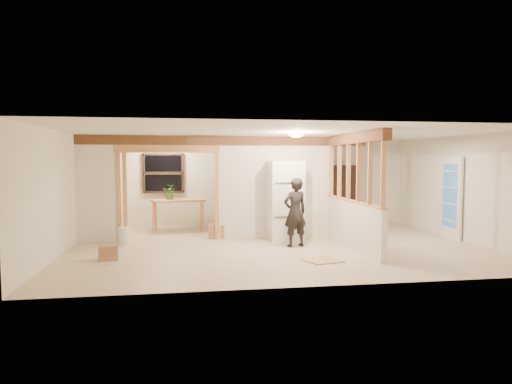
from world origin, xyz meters
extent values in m
cube|color=beige|center=(0.00, 0.00, -0.01)|extent=(9.00, 6.50, 0.01)
cube|color=white|center=(0.00, 0.00, 2.50)|extent=(9.00, 6.50, 0.01)
cube|color=silver|center=(0.00, 3.25, 1.25)|extent=(9.00, 0.01, 2.50)
cube|color=silver|center=(0.00, -3.25, 1.25)|extent=(9.00, 0.01, 2.50)
cube|color=silver|center=(-4.50, 0.00, 1.25)|extent=(0.01, 6.50, 2.50)
cube|color=silver|center=(4.50, 0.00, 1.25)|extent=(0.01, 6.50, 2.50)
cube|color=silver|center=(-4.05, 1.20, 1.25)|extent=(0.90, 0.12, 2.50)
cube|color=silver|center=(0.20, 1.20, 1.25)|extent=(2.80, 0.12, 2.50)
cube|color=tan|center=(-2.40, 1.20, 1.10)|extent=(2.46, 0.14, 2.20)
cube|color=brown|center=(-1.00, 1.20, 2.38)|extent=(7.00, 0.18, 0.22)
cube|color=brown|center=(1.60, -0.40, 2.38)|extent=(0.18, 3.30, 0.22)
cube|color=silver|center=(1.60, -0.40, 0.50)|extent=(0.12, 3.20, 1.00)
cube|color=tan|center=(1.60, -0.40, 1.66)|extent=(0.14, 3.20, 1.32)
cube|color=black|center=(-2.60, 3.17, 1.55)|extent=(1.12, 0.10, 1.10)
cube|color=white|center=(4.42, 0.40, 1.00)|extent=(0.12, 0.86, 2.00)
ellipsoid|color=#FFEABF|center=(0.30, -0.50, 2.48)|extent=(0.36, 0.36, 0.16)
ellipsoid|color=#FFEABF|center=(-2.50, 2.30, 2.48)|extent=(0.32, 0.32, 0.14)
ellipsoid|color=#FFD88C|center=(-2.00, 1.60, 2.18)|extent=(0.07, 0.07, 0.07)
cube|color=white|center=(0.36, 0.76, 0.95)|extent=(0.78, 0.76, 1.90)
imported|color=black|center=(0.39, -0.07, 0.76)|extent=(0.64, 0.50, 1.53)
cube|color=tan|center=(-2.18, 2.53, 0.43)|extent=(1.49, 0.96, 0.87)
imported|color=#346028|center=(-2.40, 2.50, 1.07)|extent=(0.43, 0.40, 0.40)
cylinder|color=#A42613|center=(-3.86, 1.69, 0.28)|extent=(0.47, 0.47, 0.57)
cube|color=black|center=(2.63, 3.03, 0.88)|extent=(0.88, 0.29, 1.76)
cylinder|color=white|center=(-3.38, 0.78, 0.19)|extent=(0.37, 0.37, 0.38)
cube|color=#A87551|center=(-1.24, 1.32, 0.17)|extent=(0.45, 0.41, 0.34)
cube|color=#A87551|center=(-3.96, 1.35, 0.15)|extent=(0.41, 0.41, 0.29)
cube|color=#A87551|center=(-3.48, -0.83, 0.14)|extent=(0.40, 0.35, 0.29)
cube|color=tan|center=(0.57, -1.55, 0.01)|extent=(0.74, 0.74, 0.02)
cube|color=tan|center=(0.44, -1.48, 0.01)|extent=(0.62, 0.56, 0.02)
camera|label=1|loc=(-2.02, -9.82, 1.91)|focal=32.00mm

